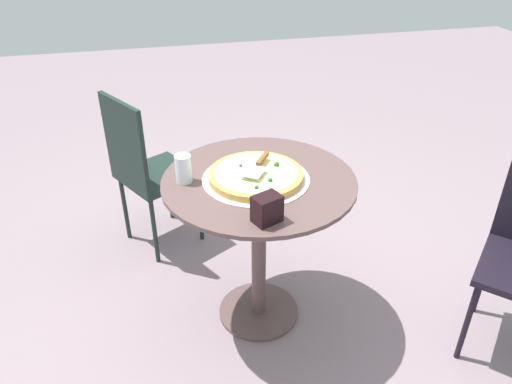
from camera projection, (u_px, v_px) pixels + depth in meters
ground_plane at (259, 312)px, 2.40m from camera, size 10.00×10.00×0.00m
patio_table at (259, 216)px, 2.10m from camera, size 0.80×0.80×0.75m
pizza_on_tray at (256, 176)px, 1.99m from camera, size 0.44×0.44×0.05m
pizza_server at (258, 165)px, 1.99m from camera, size 0.16×0.20×0.02m
drinking_cup at (183, 169)px, 1.96m from camera, size 0.07×0.07×0.12m
napkin_dispenser at (267, 209)px, 1.72m from camera, size 0.12×0.10×0.10m
patio_chair_near at (145, 166)px, 2.60m from camera, size 0.50×0.50×0.90m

